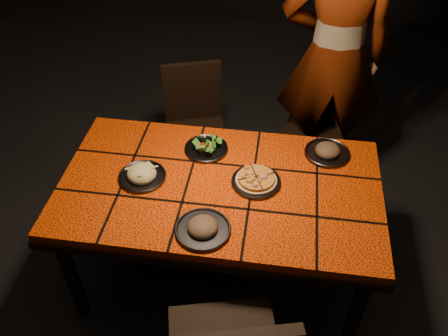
# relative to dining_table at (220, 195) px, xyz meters

# --- Properties ---
(room_shell) EXTENTS (6.04, 7.04, 3.08)m
(room_shell) POSITION_rel_dining_table_xyz_m (0.00, 0.00, 0.83)
(room_shell) COLOR black
(room_shell) RESTS_ON ground
(dining_table) EXTENTS (1.62, 0.92, 0.75)m
(dining_table) POSITION_rel_dining_table_xyz_m (0.00, 0.00, 0.00)
(dining_table) COLOR #FF4508
(dining_table) RESTS_ON ground
(chair_far_left) EXTENTS (0.49, 0.49, 0.86)m
(chair_far_left) POSITION_rel_dining_table_xyz_m (-0.30, 0.86, -0.18)
(chair_far_left) COLOR black
(chair_far_left) RESTS_ON ground
(chair_far_right) EXTENTS (0.52, 0.52, 0.89)m
(chair_far_right) POSITION_rel_dining_table_xyz_m (0.56, 1.02, -0.16)
(chair_far_right) COLOR black
(chair_far_right) RESTS_ON ground
(diner) EXTENTS (0.70, 0.47, 1.88)m
(diner) POSITION_rel_dining_table_xyz_m (0.56, 1.01, 0.27)
(diner) COLOR brown
(diner) RESTS_ON ground
(plate_pizza) EXTENTS (0.27, 0.27, 0.04)m
(plate_pizza) POSITION_rel_dining_table_xyz_m (0.18, 0.03, 0.10)
(plate_pizza) COLOR #3B3B40
(plate_pizza) RESTS_ON dining_table
(plate_pasta) EXTENTS (0.24, 0.24, 0.08)m
(plate_pasta) POSITION_rel_dining_table_xyz_m (-0.39, -0.01, 0.10)
(plate_pasta) COLOR #3B3B40
(plate_pasta) RESTS_ON dining_table
(plate_salad) EXTENTS (0.24, 0.24, 0.07)m
(plate_salad) POSITION_rel_dining_table_xyz_m (-0.11, 0.25, 0.10)
(plate_salad) COLOR #3B3B40
(plate_salad) RESTS_ON dining_table
(plate_mushroom_a) EXTENTS (0.26, 0.26, 0.08)m
(plate_mushroom_a) POSITION_rel_dining_table_xyz_m (-0.03, -0.31, 0.10)
(plate_mushroom_a) COLOR #3B3B40
(plate_mushroom_a) RESTS_ON dining_table
(plate_mushroom_b) EXTENTS (0.24, 0.24, 0.08)m
(plate_mushroom_b) POSITION_rel_dining_table_xyz_m (0.53, 0.31, 0.10)
(plate_mushroom_b) COLOR #3B3B40
(plate_mushroom_b) RESTS_ON dining_table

